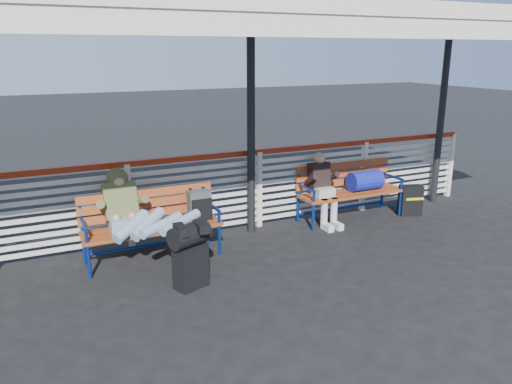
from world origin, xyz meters
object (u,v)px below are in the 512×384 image
traveler_man (146,219)px  companion_person (323,188)px  suitcase_side (410,200)px  luggage_stack (190,253)px  bench_right (356,183)px  bench_left (163,215)px

traveler_man → companion_person: bearing=10.7°
suitcase_side → companion_person: bearing=-170.9°
luggage_stack → companion_person: bearing=4.4°
bench_right → traveler_man: 3.66m
bench_left → bench_right: size_ratio=1.00×
bench_right → companion_person: bearing=-176.5°
luggage_stack → traveler_man: size_ratio=0.48×
luggage_stack → companion_person: (2.60, 1.24, 0.17)m
companion_person → luggage_stack: bearing=-154.4°
luggage_stack → companion_person: 2.88m
bench_left → traveler_man: traveler_man is taller
bench_left → suitcase_side: 4.25m
luggage_stack → traveler_man: bearing=95.5°
bench_right → suitcase_side: bearing=-16.7°
bench_right → companion_person: (-0.67, -0.04, 0.01)m
bench_left → traveler_man: 0.48m
traveler_man → luggage_stack: bearing=-63.3°
luggage_stack → bench_left: bearing=70.9°
bench_right → suitcase_side: 1.03m
bench_right → companion_person: size_ratio=1.57×
traveler_man → companion_person: size_ratio=1.43×
traveler_man → bench_left: bearing=48.9°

